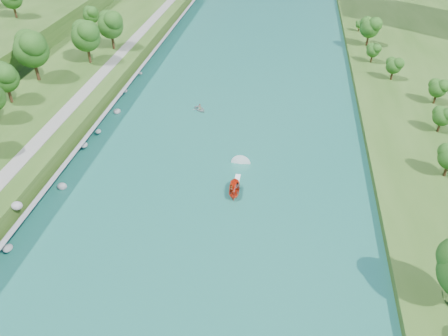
# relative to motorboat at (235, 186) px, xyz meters

# --- Properties ---
(ground) EXTENTS (260.00, 260.00, 0.00)m
(ground) POSITION_rel_motorboat_xyz_m (-4.41, -15.05, -0.88)
(ground) COLOR #2D5119
(ground) RESTS_ON ground
(river_water) EXTENTS (55.00, 240.00, 0.10)m
(river_water) POSITION_rel_motorboat_xyz_m (-4.41, 4.95, -0.83)
(river_water) COLOR #196151
(river_water) RESTS_ON ground
(ridge_west) EXTENTS (60.00, 120.00, 9.00)m
(ridge_west) POSITION_rel_motorboat_xyz_m (-86.91, 79.95, 3.62)
(ridge_west) COLOR #2D5119
(ridge_west) RESTS_ON ground
(riprap_bank) EXTENTS (4.08, 236.00, 4.13)m
(riprap_bank) POSITION_rel_motorboat_xyz_m (-30.25, 4.25, 0.90)
(riprap_bank) COLOR slate
(riprap_bank) RESTS_ON ground
(riverside_path) EXTENTS (3.00, 200.00, 0.10)m
(riverside_path) POSITION_rel_motorboat_xyz_m (-36.91, 4.95, 2.67)
(riverside_path) COLOR gray
(riverside_path) RESTS_ON berm_west
(trees_east) EXTENTS (16.37, 139.95, 11.54)m
(trees_east) POSITION_rel_motorboat_xyz_m (33.12, 3.18, 5.10)
(trees_east) COLOR #1D4311
(trees_east) RESTS_ON berm_east
(motorboat) EXTENTS (3.60, 19.15, 2.10)m
(motorboat) POSITION_rel_motorboat_xyz_m (0.00, 0.00, 0.00)
(motorboat) COLOR red
(motorboat) RESTS_ON river_water
(raft) EXTENTS (3.89, 3.88, 1.48)m
(raft) POSITION_rel_motorboat_xyz_m (-11.47, 26.65, -0.42)
(raft) COLOR #979A9F
(raft) RESTS_ON river_water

